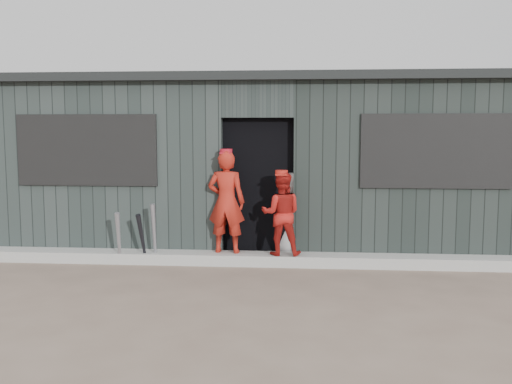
# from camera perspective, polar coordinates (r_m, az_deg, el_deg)

# --- Properties ---
(ground) EXTENTS (80.00, 80.00, 0.00)m
(ground) POSITION_cam_1_polar(r_m,az_deg,el_deg) (6.12, -1.41, -11.21)
(ground) COLOR brown
(ground) RESTS_ON ground
(curb) EXTENTS (8.00, 0.36, 0.15)m
(curb) POSITION_cam_1_polar(r_m,az_deg,el_deg) (7.85, 0.01, -6.71)
(curb) COLOR #979792
(curb) RESTS_ON ground
(bat_left) EXTENTS (0.12, 0.30, 0.75)m
(bat_left) POSITION_cam_1_polar(r_m,az_deg,el_deg) (7.93, -13.57, -4.55)
(bat_left) COLOR #93939B
(bat_left) RESTS_ON ground
(bat_mid) EXTENTS (0.07, 0.19, 0.84)m
(bat_mid) POSITION_cam_1_polar(r_m,az_deg,el_deg) (7.93, -10.15, -4.13)
(bat_mid) COLOR gray
(bat_mid) RESTS_ON ground
(bat_right) EXTENTS (0.11, 0.30, 0.72)m
(bat_right) POSITION_cam_1_polar(r_m,az_deg,el_deg) (7.91, -11.31, -4.63)
(bat_right) COLOR black
(bat_right) RESTS_ON ground
(player_red_left) EXTENTS (0.54, 0.38, 1.40)m
(player_red_left) POSITION_cam_1_polar(r_m,az_deg,el_deg) (7.80, -2.99, -1.00)
(player_red_left) COLOR #A21F14
(player_red_left) RESTS_ON curb
(player_red_right) EXTENTS (0.55, 0.43, 1.12)m
(player_red_right) POSITION_cam_1_polar(r_m,az_deg,el_deg) (7.68, 2.54, -2.18)
(player_red_right) COLOR #A51914
(player_red_right) RESTS_ON curb
(player_grey_back) EXTENTS (0.66, 0.48, 1.26)m
(player_grey_back) POSITION_cam_1_polar(r_m,az_deg,el_deg) (8.13, 3.83, -2.29)
(player_grey_back) COLOR beige
(player_grey_back) RESTS_ON ground
(dugout) EXTENTS (8.30, 3.30, 2.62)m
(dugout) POSITION_cam_1_polar(r_m,az_deg,el_deg) (9.34, 0.86, 2.89)
(dugout) COLOR black
(dugout) RESTS_ON ground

